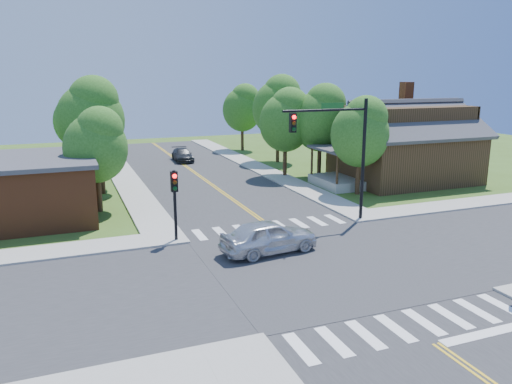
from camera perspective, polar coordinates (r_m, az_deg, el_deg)
name	(u,v)px	position (r m, az deg, el deg)	size (l,w,h in m)	color
ground	(323,265)	(23.38, 7.67, -8.22)	(100.00, 100.00, 0.00)	#3D591C
road_ns	(323,264)	(23.37, 7.67, -8.17)	(10.00, 90.00, 0.04)	#2D2D30
road_ew	(323,264)	(23.37, 7.67, -8.16)	(90.00, 10.00, 0.04)	#2D2D30
intersection_patch	(323,265)	(23.38, 7.67, -8.22)	(10.20, 10.20, 0.06)	#2D2D30
sidewalk_ne	(397,176)	(44.54, 15.77, 1.83)	(40.00, 40.00, 0.14)	#9E9B93
crosswalk_north	(271,226)	(28.62, 1.69, -3.95)	(8.85, 2.00, 0.01)	white
crosswalk_south	(410,325)	(18.68, 17.15, -14.32)	(8.85, 2.00, 0.01)	white
centerline	(323,264)	(23.36, 7.68, -8.11)	(0.30, 90.00, 0.01)	yellow
stop_bar	(497,332)	(19.38, 25.79, -14.21)	(4.60, 0.45, 0.09)	white
signal_mast_ne	(339,141)	(28.80, 9.46, 5.78)	(5.30, 0.42, 7.20)	black
signal_pole_nw	(175,192)	(25.74, -9.28, -0.05)	(0.34, 0.42, 3.80)	black
house_ne	(404,140)	(42.37, 16.55, 5.68)	(13.05, 8.80, 7.11)	#302110
building_nw	(4,190)	(33.03, -26.87, 0.23)	(10.40, 8.40, 3.73)	brown
tree_e_a	(361,130)	(36.45, 11.96, 6.93)	(4.20, 3.99, 7.14)	#382314
tree_e_b	(322,116)	(42.09, 7.52, 8.58)	(4.64, 4.41, 7.89)	#382314
tree_e_c	(279,105)	(49.50, 2.65, 9.91)	(5.06, 4.81, 8.61)	#382314
tree_e_d	(243,107)	(57.46, -1.50, 9.72)	(4.47, 4.24, 7.59)	#382314
tree_w_a	(97,143)	(32.54, -17.73, 5.32)	(3.93, 3.73, 6.68)	#382314
tree_w_b	(91,115)	(39.50, -18.29, 8.34)	(5.01, 4.76, 8.52)	#382314
tree_w_c	(80,118)	(46.76, -19.47, 8.00)	(4.34, 4.13, 7.39)	#382314
tree_w_d	(82,113)	(55.77, -19.26, 8.57)	(4.19, 3.98, 7.12)	#382314
tree_house	(287,118)	(42.19, 3.52, 8.39)	(4.45, 4.22, 7.56)	#382314
tree_bldg	(101,141)	(37.61, -17.30, 5.60)	(3.50, 3.32, 5.94)	#382314
car_silver	(269,237)	(24.33, 1.48, -5.17)	(5.01, 2.48, 1.64)	silver
car_dgrey	(183,155)	(50.74, -8.39, 4.17)	(1.99, 4.43, 1.26)	#27292B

